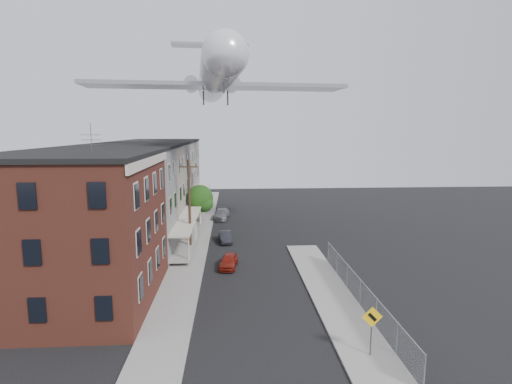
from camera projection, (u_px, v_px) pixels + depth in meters
ground at (262, 350)px, 21.49m from camera, size 120.00×120.00×0.00m
sidewalk_left at (197, 235)px, 44.81m from camera, size 3.00×62.00×0.12m
sidewalk_right at (334, 300)px, 27.73m from camera, size 3.00×26.00×0.12m
curb_left at (210, 235)px, 44.90m from camera, size 0.15×62.00×0.14m
curb_right at (313, 300)px, 27.64m from camera, size 0.15×26.00×0.14m
corner_building at (77, 229)px, 26.87m from camera, size 10.31×12.30×12.15m
row_house_a at (117, 204)px, 36.25m from camera, size 11.98×7.00×10.30m
row_house_b at (135, 192)px, 43.15m from camera, size 11.98×7.00×10.30m
row_house_c at (149, 183)px, 50.05m from camera, size 11.98×7.00×10.30m
row_house_d at (159, 177)px, 56.96m from camera, size 11.98×7.00×10.30m
row_house_e at (166, 172)px, 63.86m from camera, size 11.98×7.00×10.30m
chainlink_fence at (360, 292)px, 26.69m from camera, size 0.06×18.06×1.90m
warning_sign at (372, 324)px, 20.53m from camera, size 1.10×0.11×2.80m
utility_pole at (189, 205)px, 38.18m from camera, size 1.80×0.26×9.00m
street_tree at (201, 199)px, 48.18m from camera, size 3.22×3.20×5.20m
car_near at (229, 261)px, 34.34m from camera, size 1.82×3.58×1.17m
car_mid at (225, 237)px, 42.20m from camera, size 1.58×3.49×1.11m
car_far at (221, 214)px, 53.22m from camera, size 2.39×4.77×1.33m
airplane at (216, 77)px, 43.78m from camera, size 27.25×31.11×8.98m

